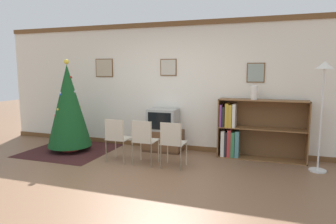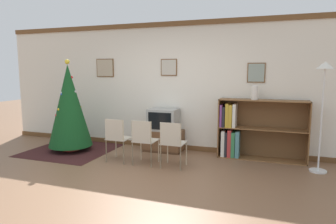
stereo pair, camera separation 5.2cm
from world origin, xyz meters
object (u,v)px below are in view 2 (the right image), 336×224
object	(u,v)px
television	(163,119)
tv_console	(163,140)
christmas_tree	(69,106)
folding_chair_left	(117,137)
folding_chair_right	(172,142)
vase	(255,93)
standing_lamp	(324,88)
bookshelf	(246,131)
folding_chair_center	(144,139)

from	to	relation	value
television	tv_console	bearing A→B (deg)	90.00
christmas_tree	television	distance (m)	2.00
christmas_tree	folding_chair_left	world-z (taller)	christmas_tree
folding_chair_right	vase	distance (m)	1.85
vase	standing_lamp	bearing A→B (deg)	-20.29
television	folding_chair_left	world-z (taller)	television
television	bookshelf	xyz separation A→B (m)	(1.68, 0.07, -0.14)
television	standing_lamp	world-z (taller)	standing_lamp
bookshelf	folding_chair_center	bearing A→B (deg)	-147.33
christmas_tree	standing_lamp	world-z (taller)	christmas_tree
folding_chair_center	standing_lamp	world-z (taller)	standing_lamp
television	folding_chair_center	xyz separation A→B (m)	(0.00, -1.01, -0.20)
folding_chair_center	folding_chair_left	bearing A→B (deg)	180.00
tv_console	folding_chair_right	size ratio (longest dim) A/B	0.99
tv_console	television	size ratio (longest dim) A/B	1.35
folding_chair_right	tv_console	bearing A→B (deg)	118.05
bookshelf	vase	distance (m)	0.75
tv_console	folding_chair_center	xyz separation A→B (m)	(0.00, -1.01, 0.25)
christmas_tree	folding_chair_right	xyz separation A→B (m)	(2.42, -0.39, -0.48)
tv_console	bookshelf	world-z (taller)	bookshelf
christmas_tree	folding_chair_left	bearing A→B (deg)	-16.41
christmas_tree	television	bearing A→B (deg)	18.09
folding_chair_left	folding_chair_center	xyz separation A→B (m)	(0.54, 0.00, 0.00)
folding_chair_center	vase	size ratio (longest dim) A/B	3.10
tv_console	bookshelf	distance (m)	1.71
folding_chair_right	bookshelf	world-z (taller)	bookshelf
television	folding_chair_left	xyz separation A→B (m)	(-0.54, -1.01, -0.20)
folding_chair_center	bookshelf	world-z (taller)	bookshelf
tv_console	folding_chair_right	world-z (taller)	folding_chair_right
folding_chair_center	christmas_tree	bearing A→B (deg)	168.13
folding_chair_left	folding_chair_right	bearing A→B (deg)	0.00
tv_console	bookshelf	size ratio (longest dim) A/B	0.50
folding_chair_left	bookshelf	xyz separation A→B (m)	(2.22, 1.08, 0.07)
bookshelf	standing_lamp	xyz separation A→B (m)	(1.24, -0.42, 0.87)
tv_console	bookshelf	xyz separation A→B (m)	(1.68, 0.07, 0.31)
folding_chair_right	bookshelf	xyz separation A→B (m)	(1.14, 1.08, 0.07)
standing_lamp	television	bearing A→B (deg)	173.03
vase	standing_lamp	distance (m)	1.18
christmas_tree	vase	world-z (taller)	christmas_tree
folding_chair_right	vase	world-z (taller)	vase
television	vase	size ratio (longest dim) A/B	2.27
christmas_tree	folding_chair_left	distance (m)	1.48
folding_chair_left	folding_chair_center	bearing A→B (deg)	0.00
tv_console	television	distance (m)	0.45
television	folding_chair_right	bearing A→B (deg)	-61.89
bookshelf	folding_chair_left	bearing A→B (deg)	-154.10
tv_console	folding_chair_left	distance (m)	1.17
christmas_tree	bookshelf	xyz separation A→B (m)	(3.56, 0.68, -0.42)
bookshelf	folding_chair_right	bearing A→B (deg)	-136.65
television	folding_chair_right	world-z (taller)	television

